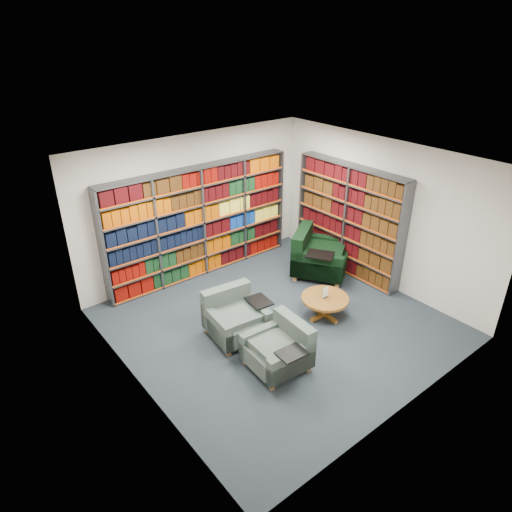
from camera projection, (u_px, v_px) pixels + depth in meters
room_shell at (280, 250)px, 7.18m from camera, size 5.02×5.02×2.82m
bookshelf_back at (201, 222)px, 8.95m from camera, size 4.00×0.28×2.20m
bookshelf_right at (348, 220)px, 9.03m from camera, size 0.28×2.50×2.20m
chair_teal_left at (234, 318)px, 7.42m from camera, size 1.05×0.94×0.77m
chair_green_right at (316, 257)px, 9.20m from camera, size 1.42×1.42×0.93m
chair_teal_front at (281, 349)px, 6.73m from camera, size 0.86×0.98×0.74m
coffee_table at (325, 301)px, 7.86m from camera, size 0.82×0.82×0.58m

